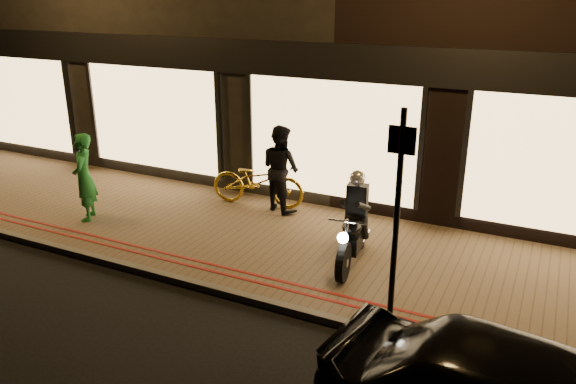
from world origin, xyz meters
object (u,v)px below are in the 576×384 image
Objects in this scene: motorcycle at (354,228)px; bicycle_gold at (258,181)px; sign_post at (397,210)px; person_green at (84,177)px.

motorcycle reaches higher than bicycle_gold.
sign_post reaches higher than motorcycle.
motorcycle is 1.11× the size of person_green.
sign_post is (1.10, -1.54, 1.06)m from motorcycle.
bicycle_gold is 1.16× the size of person_green.
bicycle_gold is at bearing 140.26° from sign_post.
bicycle_gold is (-3.84, 3.19, -1.15)m from sign_post.
sign_post is 1.48× the size of bicycle_gold.
sign_post is at bearing 49.04° from person_green.
sign_post is at bearing -138.80° from bicycle_gold.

